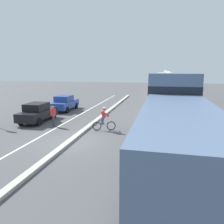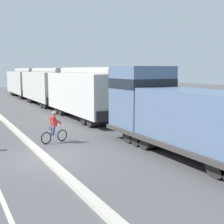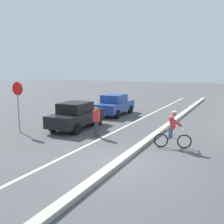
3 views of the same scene
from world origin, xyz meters
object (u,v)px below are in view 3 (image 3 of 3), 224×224
object	(u,v)px
parked_car_blue	(115,105)
cyclist	(173,131)
stop_sign	(18,97)
pedestrian_by_cars	(96,121)
parked_car_black	(76,115)

from	to	relation	value
parked_car_blue	cyclist	size ratio (longest dim) A/B	2.46
parked_car_blue	stop_sign	xyz separation A→B (m)	(-2.48, -7.50, 1.21)
stop_sign	pedestrian_by_cars	xyz separation A→B (m)	(4.54, 1.01, -1.18)
cyclist	stop_sign	size ratio (longest dim) A/B	0.60
parked_car_blue	pedestrian_by_cars	bearing A→B (deg)	-72.45
parked_car_black	cyclist	distance (m)	6.33
stop_sign	pedestrian_by_cars	distance (m)	4.79
parked_car_blue	pedestrian_by_cars	world-z (taller)	same
parked_car_black	stop_sign	world-z (taller)	stop_sign
parked_car_blue	stop_sign	bearing A→B (deg)	-108.32
stop_sign	pedestrian_by_cars	world-z (taller)	stop_sign
parked_car_black	stop_sign	xyz separation A→B (m)	(-2.46, -2.18, 1.21)
cyclist	stop_sign	world-z (taller)	stop_sign
parked_car_black	parked_car_blue	size ratio (longest dim) A/B	1.01
parked_car_blue	cyclist	distance (m)	9.08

